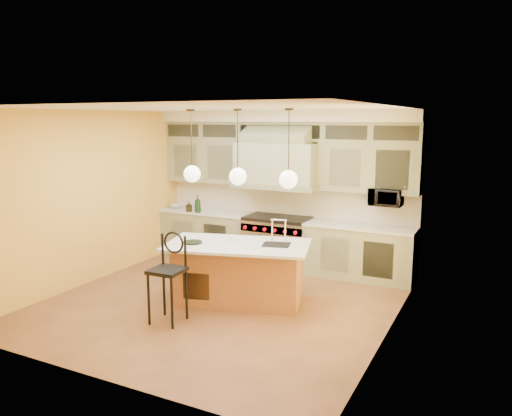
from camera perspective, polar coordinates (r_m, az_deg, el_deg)
The scene contains 18 objects.
floor at distance 7.70m, azimuth -4.19°, elevation -10.80°, with size 5.00×5.00×0.00m, color brown.
ceiling at distance 7.20m, azimuth -4.49°, elevation 11.30°, with size 5.00×5.00×0.00m, color white.
wall_back at distance 9.52m, azimuth 3.40°, elevation 2.26°, with size 5.00×5.00×0.00m, color gold.
wall_front at distance 5.37m, azimuth -18.16°, elevation -4.36°, with size 5.00×5.00×0.00m, color gold.
wall_left at distance 8.85m, azimuth -18.38°, elevation 1.17°, with size 5.00×5.00×0.00m, color gold.
wall_right at distance 6.42m, azimuth 15.21°, elevation -1.89°, with size 5.00×5.00×0.00m, color gold.
back_cabinetry at distance 9.28m, azimuth 2.75°, elevation 1.94°, with size 5.00×0.77×2.90m.
range at distance 9.38m, azimuth 2.48°, elevation -3.85°, with size 1.20×0.74×0.96m.
kitchen_island at distance 7.61m, azimuth -1.97°, elevation -7.27°, with size 2.34×1.66×1.35m.
counter_stool at distance 6.93m, azimuth -9.98°, elevation -7.17°, with size 0.45×0.45×1.23m.
microwave at distance 8.70m, azimuth 14.63°, elevation 1.21°, with size 0.54×0.37×0.30m, color black.
oil_bottle_a at distance 9.83m, azimuth -6.68°, elevation 0.46°, with size 0.13×0.13×0.34m, color black.
oil_bottle_b at distance 9.95m, azimuth -7.67°, elevation 0.17°, with size 0.09×0.10×0.21m, color black.
fruit_bowl at distance 10.42m, azimuth -9.09°, elevation 0.19°, with size 0.28×0.28×0.07m, color silver.
cup at distance 7.57m, azimuth -2.72°, elevation -3.51°, with size 0.10×0.10×0.09m, color white.
pendant_left at distance 7.72m, azimuth -7.31°, elevation 4.11°, with size 0.26×0.26×1.11m.
pendant_center at distance 7.31m, azimuth -2.08°, elevation 3.85°, with size 0.26×0.26×1.11m.
pendant_right at distance 6.96m, azimuth 3.72°, elevation 3.52°, with size 0.26×0.26×1.11m.
Camera 1 is at (3.70, -6.17, 2.75)m, focal length 35.00 mm.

